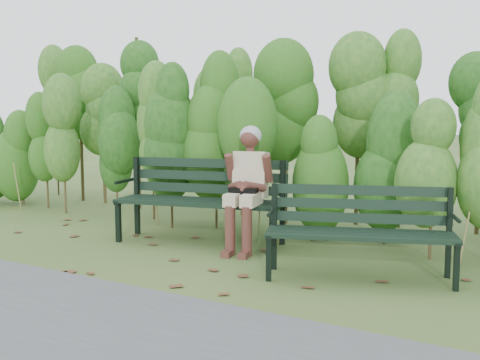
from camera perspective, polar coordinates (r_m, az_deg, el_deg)
The scene contains 7 objects.
ground at distance 5.22m, azimuth -1.96°, elevation -8.58°, with size 80.00×80.00×0.00m, color #3A5A27.
footpath at distance 3.65m, azimuth -21.47°, elevation -15.70°, with size 60.00×2.50×0.01m, color #474749.
hedge_band at distance 6.69m, azimuth 6.58°, elevation 5.59°, with size 11.04×1.67×2.42m.
leaf_litter at distance 5.08m, azimuth 1.65°, elevation -8.98°, with size 5.64×2.23×0.01m.
bench_left at distance 6.08m, azimuth -3.82°, elevation -1.35°, with size 1.88×0.96×0.90m.
bench_right at distance 4.84m, azimuth 12.07°, elevation -4.41°, with size 1.62×0.99×0.77m.
seated_woman at distance 5.71m, azimuth 0.72°, elevation 0.06°, with size 0.52×0.76×1.26m.
Camera 1 is at (2.69, -4.26, 1.35)m, focal length 42.00 mm.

